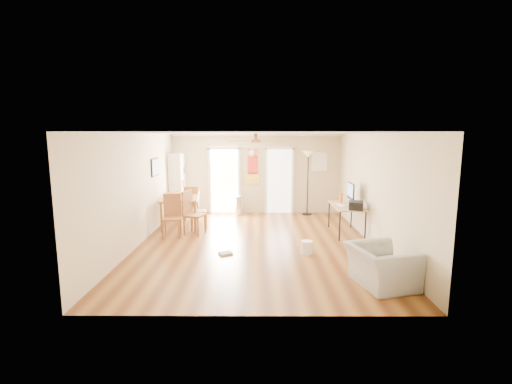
{
  "coord_description": "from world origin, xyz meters",
  "views": [
    {
      "loc": [
        0.04,
        -8.33,
        2.55
      ],
      "look_at": [
        0.0,
        0.6,
        1.15
      ],
      "focal_mm": 25.4,
      "sensor_mm": 36.0,
      "label": 1
    }
  ],
  "objects_px": {
    "dining_chair_right_a": "(198,209)",
    "dining_chair_right_b": "(194,213)",
    "printer": "(356,205)",
    "armchair": "(381,266)",
    "bookshelf": "(178,184)",
    "dining_table": "(181,211)",
    "dining_chair_near": "(172,216)",
    "computer_desk": "(346,220)",
    "wastebasket_a": "(307,247)",
    "torchiere_lamp": "(308,183)",
    "dining_chair_far": "(192,203)",
    "trash_can": "(239,205)"
  },
  "relations": [
    {
      "from": "dining_table",
      "to": "dining_chair_far",
      "type": "height_order",
      "value": "dining_chair_far"
    },
    {
      "from": "dining_chair_right_a",
      "to": "dining_chair_right_b",
      "type": "height_order",
      "value": "dining_chair_right_b"
    },
    {
      "from": "dining_chair_right_a",
      "to": "printer",
      "type": "distance_m",
      "value": 4.21
    },
    {
      "from": "dining_chair_right_a",
      "to": "dining_chair_near",
      "type": "relative_size",
      "value": 0.97
    },
    {
      "from": "dining_chair_right_a",
      "to": "bookshelf",
      "type": "bearing_deg",
      "value": 13.28
    },
    {
      "from": "bookshelf",
      "to": "dining_chair_near",
      "type": "height_order",
      "value": "bookshelf"
    },
    {
      "from": "trash_can",
      "to": "printer",
      "type": "bearing_deg",
      "value": -43.34
    },
    {
      "from": "wastebasket_a",
      "to": "torchiere_lamp",
      "type": "bearing_deg",
      "value": 82.24
    },
    {
      "from": "bookshelf",
      "to": "dining_chair_right_a",
      "type": "distance_m",
      "value": 2.02
    },
    {
      "from": "dining_chair_right_b",
      "to": "computer_desk",
      "type": "distance_m",
      "value": 3.95
    },
    {
      "from": "dining_table",
      "to": "dining_chair_far",
      "type": "relative_size",
      "value": 1.61
    },
    {
      "from": "dining_chair_right_a",
      "to": "torchiere_lamp",
      "type": "xyz_separation_m",
      "value": [
        3.25,
        1.72,
        0.5
      ]
    },
    {
      "from": "bookshelf",
      "to": "dining_chair_right_b",
      "type": "distance_m",
      "value": 2.58
    },
    {
      "from": "dining_chair_near",
      "to": "trash_can",
      "type": "relative_size",
      "value": 1.79
    },
    {
      "from": "torchiere_lamp",
      "to": "computer_desk",
      "type": "relative_size",
      "value": 1.46
    },
    {
      "from": "dining_chair_right_b",
      "to": "printer",
      "type": "height_order",
      "value": "dining_chair_right_b"
    },
    {
      "from": "dining_chair_right_b",
      "to": "printer",
      "type": "relative_size",
      "value": 2.89
    },
    {
      "from": "printer",
      "to": "armchair",
      "type": "xyz_separation_m",
      "value": [
        -0.3,
        -2.82,
        -0.51
      ]
    },
    {
      "from": "dining_chair_far",
      "to": "printer",
      "type": "xyz_separation_m",
      "value": [
        4.42,
        -2.06,
        0.33
      ]
    },
    {
      "from": "dining_table",
      "to": "dining_chair_right_a",
      "type": "distance_m",
      "value": 0.64
    },
    {
      "from": "dining_chair_near",
      "to": "torchiere_lamp",
      "type": "distance_m",
      "value": 4.64
    },
    {
      "from": "dining_chair_near",
      "to": "printer",
      "type": "distance_m",
      "value": 4.59
    },
    {
      "from": "armchair",
      "to": "bookshelf",
      "type": "bearing_deg",
      "value": 25.6
    },
    {
      "from": "printer",
      "to": "wastebasket_a",
      "type": "distance_m",
      "value": 1.89
    },
    {
      "from": "dining_chair_near",
      "to": "armchair",
      "type": "relative_size",
      "value": 1.02
    },
    {
      "from": "bookshelf",
      "to": "dining_chair_right_a",
      "type": "xyz_separation_m",
      "value": [
        0.93,
        -1.73,
        -0.47
      ]
    },
    {
      "from": "trash_can",
      "to": "torchiere_lamp",
      "type": "xyz_separation_m",
      "value": [
        2.22,
        -0.02,
        0.73
      ]
    },
    {
      "from": "trash_can",
      "to": "armchair",
      "type": "bearing_deg",
      "value": -64.39
    },
    {
      "from": "printer",
      "to": "dining_table",
      "type": "bearing_deg",
      "value": 177.58
    },
    {
      "from": "bookshelf",
      "to": "dining_chair_right_b",
      "type": "bearing_deg",
      "value": -76.74
    },
    {
      "from": "dining_chair_right_a",
      "to": "wastebasket_a",
      "type": "xyz_separation_m",
      "value": [
        2.71,
        -2.23,
        -0.38
      ]
    },
    {
      "from": "dining_chair_right_a",
      "to": "dining_chair_right_b",
      "type": "xyz_separation_m",
      "value": [
        0.0,
        -0.64,
        0.04
      ]
    },
    {
      "from": "computer_desk",
      "to": "wastebasket_a",
      "type": "bearing_deg",
      "value": -127.06
    },
    {
      "from": "torchiere_lamp",
      "to": "computer_desk",
      "type": "xyz_separation_m",
      "value": [
        0.7,
        -2.31,
        -0.65
      ]
    },
    {
      "from": "trash_can",
      "to": "printer",
      "type": "height_order",
      "value": "printer"
    },
    {
      "from": "dining_chair_right_a",
      "to": "wastebasket_a",
      "type": "bearing_deg",
      "value": -144.44
    },
    {
      "from": "bookshelf",
      "to": "dining_chair_far",
      "type": "xyz_separation_m",
      "value": [
        0.57,
        -0.78,
        -0.47
      ]
    },
    {
      "from": "wastebasket_a",
      "to": "trash_can",
      "type": "bearing_deg",
      "value": 112.9
    },
    {
      "from": "bookshelf",
      "to": "trash_can",
      "type": "bearing_deg",
      "value": -7.99
    },
    {
      "from": "dining_table",
      "to": "torchiere_lamp",
      "type": "bearing_deg",
      "value": 20.23
    },
    {
      "from": "trash_can",
      "to": "wastebasket_a",
      "type": "bearing_deg",
      "value": -67.1
    },
    {
      "from": "wastebasket_a",
      "to": "computer_desk",
      "type": "bearing_deg",
      "value": 52.94
    },
    {
      "from": "printer",
      "to": "dining_chair_right_a",
      "type": "bearing_deg",
      "value": 179.47
    },
    {
      "from": "bookshelf",
      "to": "printer",
      "type": "relative_size",
      "value": 5.11
    },
    {
      "from": "trash_can",
      "to": "torchiere_lamp",
      "type": "relative_size",
      "value": 0.29
    },
    {
      "from": "wastebasket_a",
      "to": "armchair",
      "type": "bearing_deg",
      "value": -58.49
    },
    {
      "from": "dining_chair_right_b",
      "to": "dining_chair_near",
      "type": "height_order",
      "value": "dining_chair_right_b"
    },
    {
      "from": "dining_chair_far",
      "to": "computer_desk",
      "type": "height_order",
      "value": "dining_chair_far"
    },
    {
      "from": "dining_chair_near",
      "to": "computer_desk",
      "type": "height_order",
      "value": "dining_chair_near"
    },
    {
      "from": "torchiere_lamp",
      "to": "dining_chair_right_a",
      "type": "bearing_deg",
      "value": -152.18
    }
  ]
}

